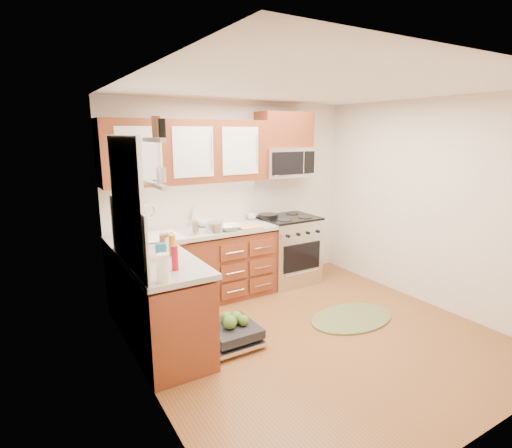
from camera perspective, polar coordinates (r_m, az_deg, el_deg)
floor at (r=4.45m, az=8.24°, el=-15.35°), size 3.50×3.50×0.00m
ceiling at (r=3.94m, az=9.46°, el=18.63°), size 3.50×3.50×0.00m
wall_back at (r=5.45m, az=-3.05°, el=3.96°), size 3.50×0.04×2.50m
wall_front at (r=2.94m, az=31.22°, el=-5.72°), size 3.50×0.04×2.50m
wall_left at (r=3.21m, az=-16.00°, el=-2.87°), size 0.04×3.50×2.50m
wall_right at (r=5.29m, az=23.56°, el=2.63°), size 0.04×3.50×2.50m
base_cabinet_back at (r=5.08m, az=-8.60°, el=-6.43°), size 2.05×0.60×0.85m
base_cabinet_left at (r=4.05m, az=-13.11°, el=-11.83°), size 0.60×1.25×0.85m
countertop_back at (r=4.94m, az=-8.74°, el=-1.25°), size 2.07×0.64×0.05m
countertop_left at (r=3.88m, az=-13.33°, el=-5.41°), size 0.64×1.27×0.05m
backsplash_back at (r=5.14m, az=-10.12°, el=2.79°), size 2.05×0.02×0.57m
backsplash_left at (r=3.72m, az=-17.89°, el=-1.50°), size 0.02×1.25×0.57m
upper_cabinets at (r=4.92m, az=-9.74°, el=10.16°), size 2.05×0.35×0.75m
cabinet_over_mw at (r=5.59m, az=4.04°, el=13.28°), size 0.76×0.35×0.47m
range at (r=5.70m, az=4.62°, el=-3.64°), size 0.76×0.64×0.95m
microwave at (r=5.58m, az=4.12°, el=8.81°), size 0.76×0.38×0.40m
sink at (r=4.78m, az=-14.43°, el=-3.24°), size 0.62×0.50×0.26m
dishwasher at (r=4.20m, az=-3.92°, el=-15.48°), size 0.70×0.60×0.20m
window at (r=3.63m, az=-18.17°, el=3.62°), size 0.03×1.05×1.05m
window_blind at (r=3.60m, az=-18.15°, el=8.84°), size 0.02×0.96×0.40m
shelf_upper at (r=2.77m, az=-14.46°, el=11.57°), size 0.04×0.40×0.03m
shelf_lower at (r=2.79m, az=-14.12°, el=5.41°), size 0.04×0.40×0.03m
rug at (r=4.86m, az=13.53°, el=-12.92°), size 1.21×0.97×0.02m
skillet at (r=5.51m, az=1.73°, el=1.17°), size 0.29×0.29×0.05m
stock_pot at (r=4.81m, az=-5.91°, el=-0.49°), size 0.27×0.27×0.12m
cutting_board at (r=5.02m, az=-0.87°, el=-0.46°), size 0.30×0.19×0.02m
canister at (r=4.71m, az=-8.82°, el=-0.56°), size 0.14×0.14×0.17m
paper_towel_roll at (r=3.30m, az=-13.15°, el=-6.13°), size 0.14×0.14×0.23m
mustard_bottle at (r=3.96m, az=-11.85°, el=-2.98°), size 0.07×0.07×0.21m
red_bottle at (r=3.54m, az=-11.53°, el=-4.78°), size 0.07×0.07×0.22m
wooden_box at (r=4.27m, az=-12.64°, el=-2.32°), size 0.17×0.14×0.14m
blue_carton at (r=3.88m, az=-13.42°, el=-3.82°), size 0.11×0.07×0.16m
bowl_a at (r=4.91m, az=-3.84°, el=-0.51°), size 0.29×0.29×0.07m
bowl_b at (r=5.15m, az=-7.21°, el=0.12°), size 0.28×0.28×0.08m
cup at (r=5.50m, az=-0.62°, el=1.13°), size 0.13×0.13×0.10m
soap_bottle_a at (r=5.16m, az=-8.76°, el=1.14°), size 0.13×0.14×0.26m
soap_bottle_b at (r=4.24m, az=-12.49°, el=-2.24°), size 0.08×0.08×0.17m
soap_bottle_c at (r=4.29m, az=-17.87°, el=-2.33°), size 0.15×0.15×0.18m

